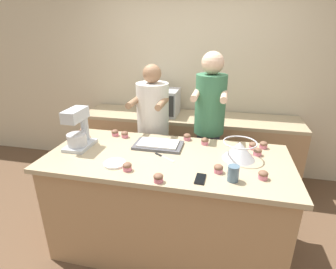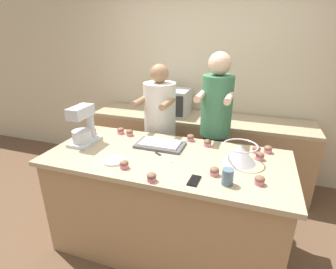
# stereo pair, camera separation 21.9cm
# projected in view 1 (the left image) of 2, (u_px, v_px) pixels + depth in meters

# --- Properties ---
(ground_plane) EXTENTS (16.00, 16.00, 0.00)m
(ground_plane) POSITION_uv_depth(u_px,v_px,m) (167.00, 242.00, 2.57)
(ground_plane) COLOR brown
(back_wall) EXTENTS (10.00, 0.06, 2.70)m
(back_wall) POSITION_uv_depth(u_px,v_px,m) (194.00, 77.00, 3.55)
(back_wall) COLOR beige
(back_wall) RESTS_ON ground_plane
(island_counter) EXTENTS (2.05, 0.92, 0.95)m
(island_counter) POSITION_uv_depth(u_px,v_px,m) (167.00, 202.00, 2.40)
(island_counter) COLOR #A87F56
(island_counter) RESTS_ON ground_plane
(back_counter) EXTENTS (2.80, 0.60, 0.90)m
(back_counter) POSITION_uv_depth(u_px,v_px,m) (188.00, 147.00, 3.57)
(back_counter) COLOR #A87F56
(back_counter) RESTS_ON ground_plane
(person_left) EXTENTS (0.36, 0.51, 1.62)m
(person_left) POSITION_uv_depth(u_px,v_px,m) (153.00, 134.00, 2.95)
(person_left) COLOR #33384C
(person_left) RESTS_ON ground_plane
(person_right) EXTENTS (0.33, 0.50, 1.76)m
(person_right) POSITION_uv_depth(u_px,v_px,m) (209.00, 131.00, 2.79)
(person_right) COLOR #33384C
(person_right) RESTS_ON ground_plane
(stand_mixer) EXTENTS (0.20, 0.30, 0.36)m
(stand_mixer) POSITION_uv_depth(u_px,v_px,m) (78.00, 131.00, 2.34)
(stand_mixer) COLOR #B2B7BC
(stand_mixer) RESTS_ON island_counter
(mixing_bowl) EXTENTS (0.28, 0.28, 0.15)m
(mixing_bowl) POSITION_uv_depth(u_px,v_px,m) (239.00, 150.00, 2.15)
(mixing_bowl) COLOR #BCBCC1
(mixing_bowl) RESTS_ON island_counter
(baking_tray) EXTENTS (0.44, 0.26, 0.04)m
(baking_tray) POSITION_uv_depth(u_px,v_px,m) (158.00, 145.00, 2.40)
(baking_tray) COLOR #4C4C51
(baking_tray) RESTS_ON island_counter
(microwave_oven) EXTENTS (0.48, 0.38, 0.33)m
(microwave_oven) POSITION_uv_depth(u_px,v_px,m) (160.00, 102.00, 3.42)
(microwave_oven) COLOR #B7B7BC
(microwave_oven) RESTS_ON back_counter
(cell_phone) EXTENTS (0.08, 0.15, 0.01)m
(cell_phone) POSITION_uv_depth(u_px,v_px,m) (200.00, 179.00, 1.87)
(cell_phone) COLOR black
(cell_phone) RESTS_ON island_counter
(drinking_glass) EXTENTS (0.08, 0.08, 0.12)m
(drinking_glass) POSITION_uv_depth(u_px,v_px,m) (233.00, 173.00, 1.84)
(drinking_glass) COLOR slate
(drinking_glass) RESTS_ON island_counter
(small_plate) EXTENTS (0.18, 0.18, 0.02)m
(small_plate) POSITION_uv_depth(u_px,v_px,m) (115.00, 163.00, 2.08)
(small_plate) COLOR white
(small_plate) RESTS_ON island_counter
(knife) EXTENTS (0.19, 0.14, 0.01)m
(knife) POSITION_uv_depth(u_px,v_px,m) (163.00, 157.00, 2.20)
(knife) COLOR #BCBCC1
(knife) RESTS_ON island_counter
(cupcake_0) EXTENTS (0.07, 0.07, 0.07)m
(cupcake_0) POSITION_uv_depth(u_px,v_px,m) (258.00, 152.00, 2.23)
(cupcake_0) COLOR #D17084
(cupcake_0) RESTS_ON island_counter
(cupcake_1) EXTENTS (0.07, 0.07, 0.07)m
(cupcake_1) POSITION_uv_depth(u_px,v_px,m) (83.00, 131.00, 2.68)
(cupcake_1) COLOR #D17084
(cupcake_1) RESTS_ON island_counter
(cupcake_2) EXTENTS (0.07, 0.07, 0.07)m
(cupcake_2) POSITION_uv_depth(u_px,v_px,m) (218.00, 169.00, 1.96)
(cupcake_2) COLOR #D17084
(cupcake_2) RESTS_ON island_counter
(cupcake_3) EXTENTS (0.07, 0.07, 0.07)m
(cupcake_3) POSITION_uv_depth(u_px,v_px,m) (125.00, 134.00, 2.60)
(cupcake_3) COLOR #D17084
(cupcake_3) RESTS_ON island_counter
(cupcake_4) EXTENTS (0.07, 0.07, 0.07)m
(cupcake_4) POSITION_uv_depth(u_px,v_px,m) (86.00, 134.00, 2.61)
(cupcake_4) COLOR #D17084
(cupcake_4) RESTS_ON island_counter
(cupcake_5) EXTENTS (0.07, 0.07, 0.07)m
(cupcake_5) POSITION_uv_depth(u_px,v_px,m) (263.00, 175.00, 1.87)
(cupcake_5) COLOR #D17084
(cupcake_5) RESTS_ON island_counter
(cupcake_6) EXTENTS (0.07, 0.07, 0.07)m
(cupcake_6) POSITION_uv_depth(u_px,v_px,m) (158.00, 178.00, 1.83)
(cupcake_6) COLOR #D17084
(cupcake_6) RESTS_ON island_counter
(cupcake_7) EXTENTS (0.07, 0.07, 0.07)m
(cupcake_7) POSITION_uv_depth(u_px,v_px,m) (127.00, 167.00, 1.98)
(cupcake_7) COLOR #D17084
(cupcake_7) RESTS_ON island_counter
(cupcake_8) EXTENTS (0.07, 0.07, 0.07)m
(cupcake_8) POSITION_uv_depth(u_px,v_px,m) (187.00, 137.00, 2.54)
(cupcake_8) COLOR #D17084
(cupcake_8) RESTS_ON island_counter
(cupcake_9) EXTENTS (0.07, 0.07, 0.07)m
(cupcake_9) POSITION_uv_depth(u_px,v_px,m) (264.00, 145.00, 2.36)
(cupcake_9) COLOR #D17084
(cupcake_9) RESTS_ON island_counter
(cupcake_10) EXTENTS (0.07, 0.07, 0.07)m
(cupcake_10) POSITION_uv_depth(u_px,v_px,m) (205.00, 141.00, 2.44)
(cupcake_10) COLOR #D17084
(cupcake_10) RESTS_ON island_counter
(cupcake_11) EXTENTS (0.07, 0.07, 0.07)m
(cupcake_11) POSITION_uv_depth(u_px,v_px,m) (115.00, 133.00, 2.64)
(cupcake_11) COLOR #D17084
(cupcake_11) RESTS_ON island_counter
(cupcake_12) EXTENTS (0.07, 0.07, 0.07)m
(cupcake_12) POSITION_uv_depth(u_px,v_px,m) (253.00, 146.00, 2.34)
(cupcake_12) COLOR #D17084
(cupcake_12) RESTS_ON island_counter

